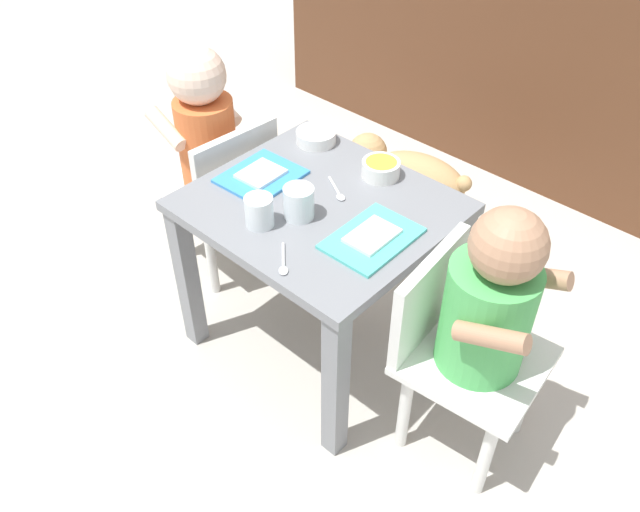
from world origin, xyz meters
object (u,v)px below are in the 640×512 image
object	(u,v)px
dog	(408,176)
food_tray_right	(372,238)
water_cup_right	(300,205)
veggie_bowl_far	(316,136)
cereal_bowl_left_side	(381,168)
seated_child_right	(483,311)
water_cup_left	(259,213)
spoon_by_right_tray	(283,262)
dining_table	(320,232)
spoon_by_left_tray	(337,191)
food_tray_left	(261,176)
seated_child_left	(209,140)

from	to	relation	value
dog	food_tray_right	world-z (taller)	food_tray_right
food_tray_right	water_cup_right	xyz separation A→B (m)	(-0.17, -0.05, 0.03)
veggie_bowl_far	cereal_bowl_left_side	world-z (taller)	cereal_bowl_left_side
seated_child_right	water_cup_left	bearing A→B (deg)	-163.38
spoon_by_right_tray	water_cup_left	bearing A→B (deg)	156.32
water_cup_left	seated_child_right	bearing A→B (deg)	16.62
dining_table	water_cup_left	size ratio (longest dim) A/B	8.01
cereal_bowl_left_side	spoon_by_left_tray	size ratio (longest dim) A/B	1.00
seated_child_right	spoon_by_left_tray	world-z (taller)	seated_child_right
food_tray_left	water_cup_left	distance (m)	0.18
food_tray_right	water_cup_right	bearing A→B (deg)	-164.74
seated_child_right	dog	distance (m)	0.84
food_tray_left	spoon_by_right_tray	bearing A→B (deg)	-35.11
food_tray_right	veggie_bowl_far	xyz separation A→B (m)	(-0.36, 0.21, 0.01)
seated_child_left	water_cup_right	world-z (taller)	seated_child_left
dining_table	food_tray_right	world-z (taller)	food_tray_right
dining_table	veggie_bowl_far	world-z (taller)	veggie_bowl_far
water_cup_right	veggie_bowl_far	world-z (taller)	water_cup_right
water_cup_left	food_tray_right	bearing A→B (deg)	30.31
dining_table	cereal_bowl_left_side	bearing A→B (deg)	79.33
water_cup_right	spoon_by_right_tray	world-z (taller)	water_cup_right
water_cup_left	cereal_bowl_left_side	size ratio (longest dim) A/B	0.76
food_tray_left	veggie_bowl_far	bearing A→B (deg)	93.90
cereal_bowl_left_side	spoon_by_right_tray	distance (m)	0.39
spoon_by_left_tray	water_cup_left	bearing A→B (deg)	-102.26
water_cup_right	spoon_by_right_tray	distance (m)	0.16
water_cup_left	spoon_by_right_tray	size ratio (longest dim) A/B	0.88
food_tray_left	spoon_by_left_tray	world-z (taller)	food_tray_left
cereal_bowl_left_side	water_cup_left	bearing A→B (deg)	-103.14
food_tray_left	water_cup_left	xyz separation A→B (m)	(0.13, -0.13, 0.02)
dining_table	food_tray_left	xyz separation A→B (m)	(-0.17, -0.02, 0.09)
food_tray_left	spoon_by_left_tray	xyz separation A→B (m)	(0.17, 0.08, -0.00)
veggie_bowl_far	dog	bearing A→B (deg)	82.63
seated_child_right	cereal_bowl_left_side	distance (m)	0.45
seated_child_left	dog	xyz separation A→B (m)	(0.30, 0.52, -0.23)
food_tray_left	dining_table	bearing A→B (deg)	7.46
food_tray_left	seated_child_left	bearing A→B (deg)	167.66
water_cup_left	spoon_by_right_tray	xyz separation A→B (m)	(0.13, -0.06, -0.03)
spoon_by_right_tray	seated_child_left	bearing A→B (deg)	155.50
dining_table	veggie_bowl_far	xyz separation A→B (m)	(-0.19, 0.19, 0.10)
food_tray_right	water_cup_left	xyz separation A→B (m)	(-0.22, -0.13, 0.02)
food_tray_right	spoon_by_left_tray	distance (m)	0.19
food_tray_left	food_tray_right	bearing A→B (deg)	0.00
seated_child_right	water_cup_left	size ratio (longest dim) A/B	9.54
veggie_bowl_far	cereal_bowl_left_side	size ratio (longest dim) A/B	1.12
seated_child_left	seated_child_right	distance (m)	0.89
dining_table	cereal_bowl_left_side	size ratio (longest dim) A/B	6.12
seated_child_left	food_tray_left	size ratio (longest dim) A/B	3.63
seated_child_left	veggie_bowl_far	size ratio (longest dim) A/B	6.66
cereal_bowl_left_side	spoon_by_right_tray	bearing A→B (deg)	-82.01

